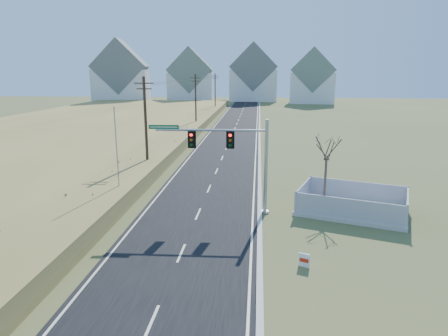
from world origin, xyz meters
TOP-DOWN VIEW (x-y plane):
  - ground at (0.00, 0.00)m, footprint 260.00×260.00m
  - road at (0.00, 50.00)m, footprint 8.00×180.00m
  - curb at (4.15, 50.00)m, footprint 0.30×180.00m
  - reed_marsh at (-24.00, 40.00)m, footprint 38.00×110.00m
  - utility_pole_near at (-6.50, 15.00)m, footprint 1.80×0.26m
  - utility_pole_mid at (-6.50, 45.00)m, footprint 1.80×0.26m
  - utility_pole_far at (-6.50, 75.00)m, footprint 1.80×0.26m
  - condo_nw at (-38.00, 100.00)m, footprint 17.69×13.38m
  - condo_nnw at (-18.00, 108.00)m, footprint 14.93×11.17m
  - condo_n at (2.00, 112.00)m, footprint 15.27×10.20m
  - condo_ne at (20.00, 104.00)m, footprint 14.12×10.51m
  - traffic_signal_mast at (2.67, 4.67)m, footprint 8.07×0.55m
  - fence_enclosure at (10.47, 5.43)m, footprint 8.29×6.90m
  - open_sign at (6.33, -2.91)m, footprint 0.54×0.26m
  - flagpole at (-6.13, 6.03)m, footprint 0.32×0.32m
  - bare_tree at (8.69, 6.22)m, footprint 2.06×2.06m

SIDE VIEW (x-z plane):
  - ground at x=0.00m, z-range 0.00..0.00m
  - road at x=0.00m, z-range 0.00..0.06m
  - curb at x=4.15m, z-range 0.00..0.18m
  - fence_enclosure at x=10.47m, z-range -0.51..1.12m
  - open_sign at x=6.33m, z-range 0.02..0.72m
  - reed_marsh at x=-24.00m, z-range 0.00..1.30m
  - flagpole at x=-6.13m, z-range -0.71..6.35m
  - traffic_signal_mast at x=2.67m, z-range 0.81..7.23m
  - bare_tree at x=8.69m, z-range 1.67..7.13m
  - utility_pole_near at x=-6.50m, z-range 0.18..9.18m
  - utility_pole_mid at x=-6.50m, z-range 0.18..9.18m
  - utility_pole_far at x=-6.50m, z-range 0.18..9.18m
  - condo_ne at x=20.00m, z-range -1.42..15.10m
  - condo_nnw at x=-18.00m, z-range -1.58..15.45m
  - condo_n at x=2.00m, z-range -1.66..16.88m
  - condo_nw at x=-38.00m, z-range -1.82..17.23m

